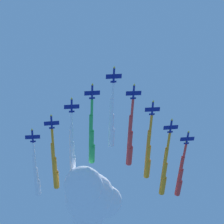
{
  "coord_description": "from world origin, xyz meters",
  "views": [
    {
      "loc": [
        -135.6,
        16.08,
        -28.62
      ],
      "look_at": [
        0.0,
        0.0,
        164.56
      ],
      "focal_mm": 69.36,
      "sensor_mm": 36.0,
      "label": 1
    }
  ],
  "objects": [
    {
      "name": "jet_port_mid",
      "position": [
        29.15,
        -25.05,
        166.05
      ],
      "size": [
        56.65,
        11.18,
        3.9
      ],
      "color": "navy"
    },
    {
      "name": "jet_starboard_inner",
      "position": [
        20.64,
        9.37,
        165.02
      ],
      "size": [
        55.0,
        10.38,
        4.02
      ],
      "color": "navy"
    },
    {
      "name": "cloud_puff",
      "position": [
        60.35,
        6.41,
        157.29
      ],
      "size": [
        51.4,
        36.78,
        31.31
      ],
      "color": "white"
    },
    {
      "name": "jet_lead",
      "position": [
        8.51,
        -0.83,
        166.33
      ],
      "size": [
        52.92,
        10.23,
        4.01
      ],
      "color": "navy"
    },
    {
      "name": "jet_port_outer",
      "position": [
        39.28,
        -36.48,
        163.47
      ],
      "size": [
        58.19,
        10.66,
        4.03
      ],
      "color": "navy"
    },
    {
      "name": "jet_starboard_outer",
      "position": [
        42.6,
        29.43,
        163.53
      ],
      "size": [
        55.67,
        11.2,
        4.0
      ],
      "color": "navy"
    },
    {
      "name": "jet_starboard_mid",
      "position": [
        31.18,
        19.93,
        165.93
      ],
      "size": [
        54.63,
        9.98,
        4.03
      ],
      "color": "navy"
    },
    {
      "name": "jet_port_inner",
      "position": [
        20.17,
        -12.94,
        166.3
      ],
      "size": [
        56.82,
        10.7,
        3.93
      ],
      "color": "navy"
    },
    {
      "name": "jet_trail_port",
      "position": [
        44.06,
        -47.65,
        166.15
      ],
      "size": [
        51.56,
        9.69,
        3.97
      ],
      "color": "navy"
    },
    {
      "name": "jet_trail_starboard",
      "position": [
        50.94,
        40.25,
        163.18
      ],
      "size": [
        51.93,
        10.37,
        3.92
      ],
      "color": "navy"
    }
  ]
}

